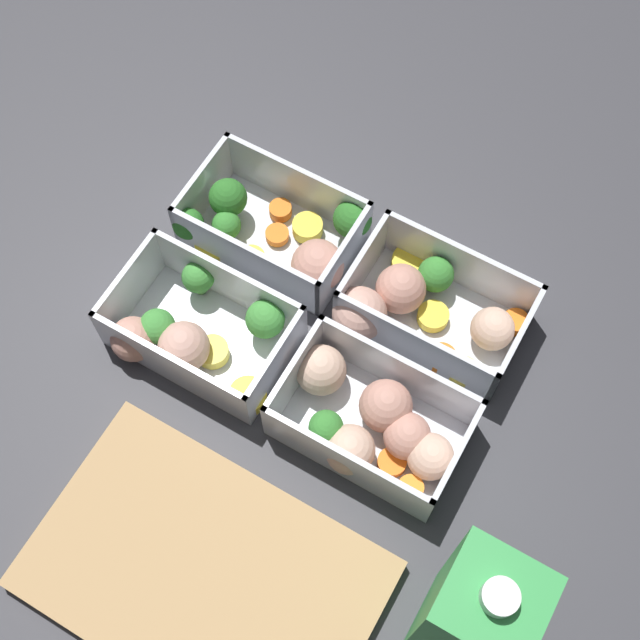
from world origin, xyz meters
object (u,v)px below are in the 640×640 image
object	(u,v)px
container_near_left	(421,308)
juice_carton	(474,617)
container_far_right	(194,332)
container_far_left	(372,421)
container_near_right	(278,233)

from	to	relation	value
container_near_left	juice_carton	size ratio (longest dim) A/B	0.88
container_far_right	juice_carton	distance (m)	0.35
container_near_left	container_far_right	world-z (taller)	same
container_far_left	container_far_right	world-z (taller)	same
container_far_left	juice_carton	distance (m)	0.20
container_far_right	juice_carton	size ratio (longest dim) A/B	0.82
container_near_right	container_near_left	bearing A→B (deg)	179.32
container_far_left	juice_carton	bearing A→B (deg)	140.60
container_near_left	container_far_left	xyz separation A→B (m)	(-0.01, 0.12, 0.00)
container_near_left	juice_carton	world-z (taller)	juice_carton
container_near_left	container_near_right	world-z (taller)	same
container_near_right	container_far_left	xyz separation A→B (m)	(-0.17, 0.12, -0.00)
container_near_left	container_near_right	bearing A→B (deg)	-0.68
container_near_right	container_far_left	distance (m)	0.21
container_far_left	juice_carton	size ratio (longest dim) A/B	0.85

